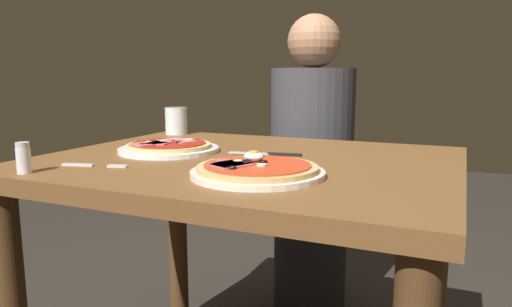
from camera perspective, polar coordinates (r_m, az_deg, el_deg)
dining_table at (r=1.22m, az=-1.13°, el=-6.48°), size 1.02×0.83×0.75m
pizza_foreground at (r=0.98m, az=0.09°, el=-2.02°), size 0.28×0.28×0.05m
pizza_across_left at (r=1.30m, az=-10.58°, el=0.71°), size 0.27×0.27×0.03m
water_glass_near at (r=1.68m, az=-9.64°, el=3.74°), size 0.08×0.08×0.09m
fork at (r=1.15m, az=-19.53°, el=-1.33°), size 0.16×0.05×0.00m
knife at (r=1.23m, az=1.70°, el=-0.05°), size 0.20×0.05×0.01m
salt_shaker at (r=1.12m, az=-26.35°, el=-0.49°), size 0.03×0.03×0.07m
diner_person at (r=1.86m, az=6.72°, el=-2.81°), size 0.32×0.32×1.18m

